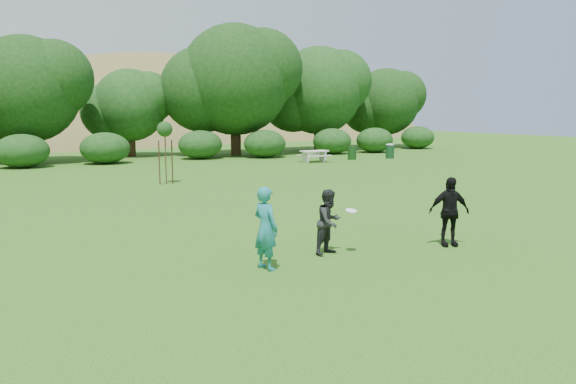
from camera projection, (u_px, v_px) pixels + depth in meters
The scene contains 11 objects.
ground at pixel (352, 255), 13.08m from camera, with size 120.00×120.00×0.00m, color #19470C.
player_teal at pixel (266, 228), 11.77m from camera, with size 0.64×0.42×1.77m, color #1B757B.
player_grey at pixel (329, 222), 13.05m from camera, with size 0.74×0.58×1.53m, color black.
player_black at pixel (449, 212), 13.82m from camera, with size 1.01×0.42×1.72m, color black.
trash_can_near at pixel (352, 153), 38.34m from camera, with size 0.60×0.60×0.90m, color #143714.
frisbee at pixel (351, 211), 12.99m from camera, with size 0.27×0.27×0.08m.
sapling at pixel (165, 131), 25.28m from camera, with size 0.70×0.70×2.85m.
picnic_table at pixel (314, 154), 36.41m from camera, with size 1.80×1.48×0.76m.
trash_can_lidded at pixel (390, 151), 39.30m from camera, with size 0.60×0.60×1.05m.
hillside at pixel (33, 229), 73.11m from camera, with size 150.00×72.00×52.00m.
tree_row at pixel (141, 88), 38.53m from camera, with size 53.92×10.38×9.62m.
Camera 1 is at (-7.69, -10.26, 3.33)m, focal length 35.00 mm.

